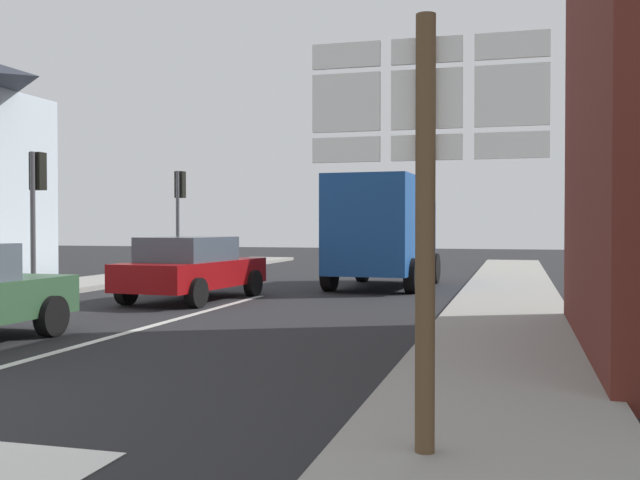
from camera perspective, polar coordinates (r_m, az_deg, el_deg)
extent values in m
plane|color=#232326|center=(16.10, -7.07, -5.04)|extent=(80.00, 80.00, 0.00)
cube|color=gray|center=(12.92, 14.29, -6.28)|extent=(2.28, 44.00, 0.14)
cube|color=silver|center=(12.51, -14.06, -6.82)|extent=(0.16, 12.00, 0.01)
cylinder|color=black|center=(12.16, -20.23, -5.60)|extent=(0.22, 0.64, 0.64)
cube|color=maroon|center=(17.12, -9.86, -2.60)|extent=(2.15, 4.35, 0.60)
cube|color=#47515B|center=(16.88, -10.30, -0.70)|extent=(1.75, 2.24, 0.55)
cylinder|color=black|center=(18.74, -10.07, -3.19)|extent=(0.28, 0.66, 0.64)
cylinder|color=black|center=(17.91, -5.24, -3.38)|extent=(0.28, 0.66, 0.64)
cylinder|color=black|center=(16.49, -14.88, -3.81)|extent=(0.28, 0.66, 0.64)
cylinder|color=black|center=(15.54, -9.61, -4.09)|extent=(0.28, 0.66, 0.64)
cube|color=#19478C|center=(19.84, 4.60, 1.19)|extent=(2.39, 3.81, 2.60)
cube|color=#19478C|center=(22.28, 6.10, 0.41)|extent=(2.15, 1.41, 2.00)
cube|color=#47515B|center=(22.33, 6.13, 2.47)|extent=(1.76, 0.19, 0.70)
cylinder|color=black|center=(22.52, 3.33, -2.12)|extent=(0.33, 0.91, 0.90)
cylinder|color=black|center=(22.06, 8.86, -2.20)|extent=(0.33, 0.91, 0.90)
cylinder|color=black|center=(19.26, 0.75, -2.67)|extent=(0.33, 0.91, 0.90)
cylinder|color=black|center=(18.72, 7.19, -2.79)|extent=(0.33, 0.91, 0.90)
cylinder|color=brown|center=(5.15, 8.22, -0.34)|extent=(0.14, 0.14, 3.20)
cube|color=white|center=(5.43, 2.05, 14.20)|extent=(0.50, 0.03, 0.18)
cube|color=black|center=(5.45, 2.10, 14.16)|extent=(0.43, 0.01, 0.13)
cube|color=white|center=(5.37, 2.05, 10.66)|extent=(0.50, 0.03, 0.42)
cube|color=black|center=(5.39, 2.10, 10.63)|extent=(0.43, 0.01, 0.32)
cube|color=white|center=(5.32, 2.05, 7.05)|extent=(0.50, 0.03, 0.18)
cube|color=black|center=(5.34, 2.09, 7.03)|extent=(0.43, 0.01, 0.13)
cube|color=white|center=(5.34, 8.33, 14.43)|extent=(0.50, 0.03, 0.18)
cube|color=black|center=(5.36, 8.35, 14.39)|extent=(0.43, 0.01, 0.13)
cube|color=white|center=(5.27, 8.32, 10.83)|extent=(0.50, 0.03, 0.42)
cube|color=black|center=(5.29, 8.34, 10.80)|extent=(0.43, 0.01, 0.32)
cube|color=white|center=(5.22, 8.31, 7.15)|extent=(0.50, 0.03, 0.18)
cube|color=black|center=(5.24, 8.33, 7.13)|extent=(0.43, 0.01, 0.13)
cube|color=white|center=(5.30, 14.77, 14.50)|extent=(0.50, 0.03, 0.18)
cube|color=black|center=(5.32, 14.77, 14.45)|extent=(0.43, 0.01, 0.13)
cube|color=white|center=(5.23, 14.75, 10.88)|extent=(0.50, 0.03, 0.42)
cube|color=black|center=(5.25, 14.75, 10.84)|extent=(0.43, 0.01, 0.32)
cube|color=white|center=(5.19, 14.73, 7.17)|extent=(0.50, 0.03, 0.18)
cube|color=black|center=(5.20, 14.73, 7.15)|extent=(0.43, 0.01, 0.13)
cylinder|color=#47474C|center=(25.11, -11.05, 1.24)|extent=(0.12, 0.12, 3.57)
cube|color=black|center=(25.33, -10.87, 4.27)|extent=(0.30, 0.28, 0.90)
sphere|color=#360303|center=(25.47, -10.73, 4.86)|extent=(0.18, 0.18, 0.18)
sphere|color=orange|center=(25.46, -10.73, 4.23)|extent=(0.18, 0.18, 0.18)
sphere|color=black|center=(25.44, -10.72, 3.60)|extent=(0.18, 0.18, 0.18)
cylinder|color=#47474C|center=(18.57, -21.51, 1.09)|extent=(0.12, 0.12, 3.48)
cube|color=black|center=(18.77, -21.17, 5.03)|extent=(0.30, 0.28, 0.90)
sphere|color=#360303|center=(18.91, -20.93, 5.82)|extent=(0.18, 0.18, 0.18)
sphere|color=orange|center=(18.88, -20.92, 4.97)|extent=(0.18, 0.18, 0.18)
sphere|color=black|center=(18.87, -20.91, 4.13)|extent=(0.18, 0.18, 0.18)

